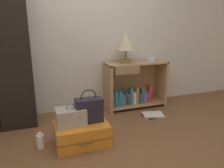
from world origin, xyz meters
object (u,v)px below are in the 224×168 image
object	(u,v)px
bowl	(152,60)
handbag	(89,110)
bookshelf	(134,86)
open_book_on_floor	(153,115)
bottle	(40,141)
suitcase_large	(82,133)
train_case	(71,116)
table_lamp	(126,43)

from	to	relation	value
bowl	handbag	world-z (taller)	bowl
bookshelf	open_book_on_floor	bearing A→B (deg)	-74.90
handbag	bottle	size ratio (longest dim) A/B	2.13
open_book_on_floor	bottle	bearing A→B (deg)	-167.33
bowl	suitcase_large	bearing A→B (deg)	-148.61
train_case	bottle	bearing A→B (deg)	173.90
bookshelf	suitcase_large	bearing A→B (deg)	-140.83
handbag	table_lamp	bearing A→B (deg)	45.90
bowl	suitcase_large	xyz separation A→B (m)	(-1.37, -0.84, -0.66)
bowl	bookshelf	bearing A→B (deg)	169.30
open_book_on_floor	handbag	bearing A→B (deg)	-159.66
suitcase_large	open_book_on_floor	world-z (taller)	suitcase_large
bowl	suitcase_large	world-z (taller)	bowl
suitcase_large	train_case	bearing A→B (deg)	168.64
bookshelf	train_case	size ratio (longest dim) A/B	3.00
table_lamp	suitcase_large	distance (m)	1.60
bowl	bottle	size ratio (longest dim) A/B	0.81
suitcase_large	train_case	size ratio (longest dim) A/B	1.85
table_lamp	open_book_on_floor	bearing A→B (deg)	-57.18
bookshelf	handbag	size ratio (longest dim) A/B	2.52
bowl	open_book_on_floor	size ratio (longest dim) A/B	0.40
table_lamp	bowl	distance (m)	0.53
bowl	bottle	world-z (taller)	bowl
bowl	open_book_on_floor	world-z (taller)	bowl
bookshelf	table_lamp	world-z (taller)	table_lamp
bookshelf	table_lamp	size ratio (longest dim) A/B	2.15
bowl	train_case	world-z (taller)	bowl
train_case	bottle	distance (m)	0.44
handbag	bowl	bearing A→B (deg)	32.57
train_case	suitcase_large	bearing A→B (deg)	-11.36
bookshelf	suitcase_large	distance (m)	1.43
bowl	suitcase_large	size ratio (longest dim) A/B	0.24
open_book_on_floor	suitcase_large	bearing A→B (deg)	-160.15
handbag	bottle	distance (m)	0.65
suitcase_large	handbag	size ratio (longest dim) A/B	1.55
bottle	bookshelf	bearing A→B (deg)	28.03
table_lamp	open_book_on_floor	xyz separation A→B (m)	(0.28, -0.44, -1.07)
bookshelf	train_case	bearing A→B (deg)	-144.28
table_lamp	open_book_on_floor	world-z (taller)	table_lamp
bowl	handbag	size ratio (longest dim) A/B	0.38
suitcase_large	bottle	xyz separation A→B (m)	(-0.47, 0.06, -0.04)
handbag	open_book_on_floor	bearing A→B (deg)	20.34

